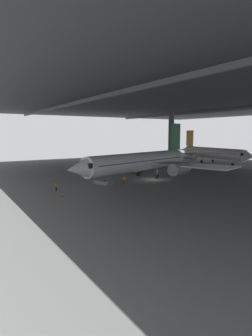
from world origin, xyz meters
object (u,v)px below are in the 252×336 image
object	(u,v)px
crew_worker_by_stairs	(124,180)
traffic_cone_orange	(62,194)
baggage_tug	(137,171)
airplane_distant	(211,153)
crew_worker_near_nose	(56,186)
boarding_stairs	(103,181)
airplane_main	(141,162)

from	to	relation	value
crew_worker_by_stairs	traffic_cone_orange	xyz separation A→B (m)	(3.17, -12.71, -0.61)
crew_worker_by_stairs	baggage_tug	distance (m)	15.70
airplane_distant	baggage_tug	world-z (taller)	airplane_distant
crew_worker_near_nose	baggage_tug	xyz separation A→B (m)	(-10.54, 22.99, -0.35)
boarding_stairs	crew_worker_near_nose	bearing A→B (deg)	-82.65
airplane_main	baggage_tug	world-z (taller)	airplane_main
crew_worker_near_nose	baggage_tug	bearing A→B (deg)	114.64
airplane_distant	boarding_stairs	bearing A→B (deg)	-71.89
boarding_stairs	traffic_cone_orange	distance (m)	10.93
crew_worker_by_stairs	traffic_cone_orange	world-z (taller)	crew_worker_by_stairs
airplane_distant	baggage_tug	xyz separation A→B (m)	(5.49, -31.53, -2.69)
traffic_cone_orange	crew_worker_by_stairs	bearing A→B (deg)	104.02
boarding_stairs	crew_worker_near_nose	size ratio (longest dim) A/B	2.99
boarding_stairs	baggage_tug	xyz separation A→B (m)	(-9.37, 13.89, -0.20)
crew_worker_by_stairs	baggage_tug	size ratio (longest dim) A/B	0.64
airplane_main	airplane_distant	bearing A→B (deg)	109.63
crew_worker_by_stairs	airplane_distant	world-z (taller)	airplane_distant
crew_worker_by_stairs	traffic_cone_orange	bearing A→B (deg)	-75.98
crew_worker_near_nose	traffic_cone_orange	xyz separation A→B (m)	(4.07, -0.48, -0.59)
traffic_cone_orange	baggage_tug	bearing A→B (deg)	121.92
boarding_stairs	airplane_distant	xyz separation A→B (m)	(-14.85, 45.42, 2.48)
airplane_distant	baggage_tug	distance (m)	32.12
crew_worker_near_nose	crew_worker_by_stairs	bearing A→B (deg)	85.80
airplane_main	crew_worker_by_stairs	xyz separation A→B (m)	(4.26, -6.78, -2.54)
boarding_stairs	traffic_cone_orange	world-z (taller)	boarding_stairs
airplane_main	crew_worker_by_stairs	bearing A→B (deg)	-57.87
airplane_main	baggage_tug	distance (m)	8.71
boarding_stairs	baggage_tug	bearing A→B (deg)	124.01
airplane_distant	traffic_cone_orange	xyz separation A→B (m)	(20.10, -54.99, -2.92)
baggage_tug	airplane_distant	bearing A→B (deg)	99.87
crew_worker_by_stairs	baggage_tug	bearing A→B (deg)	136.77
boarding_stairs	baggage_tug	size ratio (longest dim) A/B	1.86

